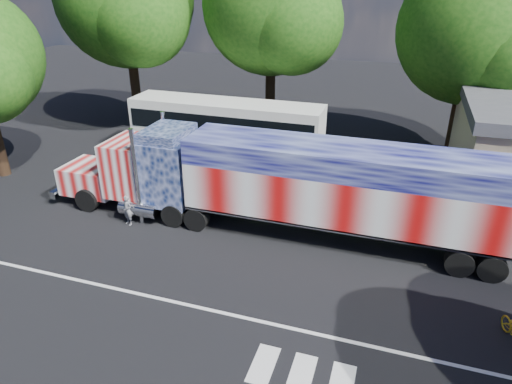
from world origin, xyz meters
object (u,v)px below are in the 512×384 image
(coach_bus, at_px, (226,128))
(tree_ne_a, at_px, (476,30))
(woman, at_px, (127,210))
(tree_n_mid, at_px, (273,6))
(semi_truck, at_px, (288,183))

(coach_bus, height_order, tree_ne_a, tree_ne_a)
(coach_bus, height_order, woman, coach_bus)
(coach_bus, distance_m, tree_n_mid, 9.05)
(tree_n_mid, relative_size, tree_ne_a, 1.11)
(semi_truck, xyz_separation_m, woman, (-7.32, -1.74, -1.68))
(coach_bus, distance_m, woman, 10.00)
(semi_truck, relative_size, tree_n_mid, 1.63)
(semi_truck, bearing_deg, tree_ne_a, 59.41)
(tree_ne_a, bearing_deg, coach_bus, -159.63)
(woman, xyz_separation_m, tree_n_mid, (2.57, 15.43, 8.13))
(coach_bus, bearing_deg, semi_truck, -52.77)
(semi_truck, height_order, tree_n_mid, tree_n_mid)
(woman, distance_m, tree_ne_a, 22.56)
(semi_truck, distance_m, coach_bus, 10.23)
(semi_truck, xyz_separation_m, tree_ne_a, (7.90, 13.37, 5.33))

